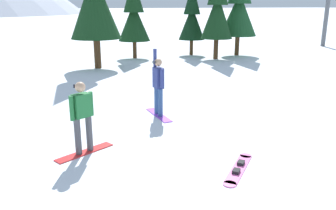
% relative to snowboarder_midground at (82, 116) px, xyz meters
% --- Properties ---
extents(snowboarder_midground, '(1.49, 0.88, 1.75)m').
position_rel_snowboarder_midground_xyz_m(snowboarder_midground, '(0.00, 0.00, 0.00)').
color(snowboarder_midground, red).
rests_on(snowboarder_midground, ground_plane).
extents(snowboarder_background, '(0.32, 1.58, 2.11)m').
position_rel_snowboarder_midground_xyz_m(snowboarder_background, '(2.72, 2.06, 0.08)').
color(snowboarder_background, '#993FD8').
rests_on(snowboarder_background, ground_plane).
extents(loose_snowboard_near_right, '(1.46, 1.38, 0.09)m').
position_rel_snowboarder_midground_xyz_m(loose_snowboard_near_right, '(2.91, -2.19, -0.90)').
color(loose_snowboard_near_right, pink).
rests_on(loose_snowboard_near_right, ground_plane).
extents(pine_tree_leaning, '(2.04, 2.04, 6.02)m').
position_rel_snowboarder_midground_xyz_m(pine_tree_leaning, '(10.66, 12.02, 2.35)').
color(pine_tree_leaning, '#472D19').
rests_on(pine_tree_leaning, ground_plane).
extents(pine_tree_broad, '(1.82, 1.82, 4.93)m').
position_rel_snowboarder_midground_xyz_m(pine_tree_broad, '(10.03, 14.34, 1.76)').
color(pine_tree_broad, '#472D19').
rests_on(pine_tree_broad, ground_plane).
extents(pine_tree_tall, '(2.51, 2.51, 6.18)m').
position_rel_snowboarder_midground_xyz_m(pine_tree_tall, '(12.93, 12.94, 2.44)').
color(pine_tree_tall, '#472D19').
rests_on(pine_tree_tall, ground_plane).
extents(pine_tree_young, '(2.08, 2.08, 5.21)m').
position_rel_snowboarder_midground_xyz_m(pine_tree_young, '(5.85, 14.41, 1.92)').
color(pine_tree_young, '#472D19').
rests_on(pine_tree_young, ground_plane).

